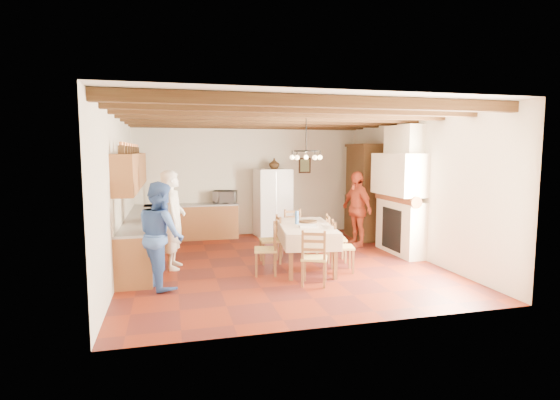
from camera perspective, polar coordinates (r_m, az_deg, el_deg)
The scene contains 31 objects.
floor at distance 8.87m, azimuth -0.15°, elevation -8.35°, with size 6.00×6.50×0.02m, color #521B16.
ceiling at distance 8.61m, azimuth -0.16°, elevation 11.48°, with size 6.00×6.50×0.02m, color beige.
wall_back at distance 11.79m, azimuth -4.02°, elevation 2.76°, with size 6.00×0.02×3.00m, color beige.
wall_front at distance 5.52m, azimuth 8.12°, elevation -1.47°, with size 6.00×0.02×3.00m, color beige.
wall_left at distance 8.40m, azimuth -20.49°, elevation 0.88°, with size 0.02×6.50×3.00m, color beige.
wall_right at distance 9.79m, azimuth 17.21°, elevation 1.74°, with size 0.02×6.50×3.00m, color beige.
ceiling_beams at distance 8.60m, azimuth -0.16°, elevation 10.82°, with size 6.00×6.30×0.16m, color #321A0D, non-canonical shape.
lower_cabinets_left at distance 9.56m, azimuth -17.71°, elevation -4.86°, with size 0.60×4.30×0.86m, color brown.
lower_cabinets_back at distance 11.43m, azimuth -11.38°, elevation -2.87°, with size 2.30×0.60×0.86m, color brown.
countertop_left at distance 9.49m, azimuth -17.80°, elevation -2.20°, with size 0.62×4.30×0.04m, color gray.
countertop_back at distance 11.36m, azimuth -11.43°, elevation -0.63°, with size 2.34×0.62×0.04m, color gray.
backsplash_left at distance 9.47m, azimuth -19.59°, elevation -0.32°, with size 0.03×4.30×0.60m, color beige.
backsplash_back at distance 11.61m, azimuth -11.54°, elevation 1.11°, with size 2.30×0.03×0.60m, color beige.
upper_cabinets at distance 9.40m, azimuth -18.77°, elevation 3.64°, with size 0.35×4.20×0.70m, color brown.
fireplace at distance 9.82m, azimuth 15.14°, elevation 1.23°, with size 0.56×1.60×2.80m, color beige, non-canonical shape.
wall_picture at distance 12.11m, azimuth 3.24°, elevation 4.52°, with size 0.34×0.03×0.42m, color black.
refrigerator at distance 11.56m, azimuth -0.96°, elevation -0.33°, with size 0.89×0.73×1.78m, color white.
hutch at distance 11.45m, azimuth 10.81°, elevation 1.12°, with size 0.56×1.34×2.43m, color #352311, non-canonical shape.
dining_table at distance 8.45m, azimuth 3.35°, elevation -3.83°, with size 1.24×2.03×0.83m.
chandelier at distance 8.31m, azimuth 3.42°, elevation 6.40°, with size 0.47×0.47×0.03m, color black.
chair_left_near at distance 8.01m, azimuth -1.90°, elevation -6.36°, with size 0.42×0.40×0.96m, color brown, non-canonical shape.
chair_left_far at distance 8.83m, azimuth -1.29°, elevation -5.15°, with size 0.42×0.40×0.96m, color brown, non-canonical shape.
chair_right_near at distance 8.29m, azimuth 8.18°, elevation -5.98°, with size 0.42×0.40×0.96m, color brown, non-canonical shape.
chair_right_far at distance 9.02m, azimuth 7.33°, elevation -4.96°, with size 0.42×0.40×0.96m, color brown, non-canonical shape.
chair_end_near at distance 7.42m, azimuth 4.50°, elevation -7.41°, with size 0.42×0.40×0.96m, color brown, non-canonical shape.
chair_end_far at distance 9.67m, azimuth 2.01°, elevation -4.13°, with size 0.42×0.40×0.96m, color brown, non-canonical shape.
person_man at distance 8.58m, azimuth -13.75°, elevation -2.52°, with size 0.69×0.45×1.89m, color white.
person_woman_blue at distance 7.45m, azimuth -15.29°, elevation -4.40°, with size 0.86×0.67×1.76m, color #3A5EAB.
person_woman_red at distance 10.49m, azimuth 9.97°, elevation -1.14°, with size 1.04×0.43×1.78m, color #C3472A.
microwave at distance 11.41m, azimuth -7.19°, elevation 0.40°, with size 0.59×0.40×0.32m, color silver.
fridge_vase at distance 11.50m, azimuth -0.76°, elevation 4.78°, with size 0.27×0.27×0.28m, color #352311.
Camera 1 is at (-2.09, -8.32, 2.25)m, focal length 28.00 mm.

